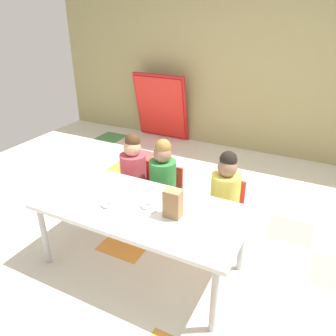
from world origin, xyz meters
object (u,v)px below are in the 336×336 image
Objects in this scene: paper_plate_near_edge at (147,208)px; paper_bag_brown at (173,204)px; donut_powdered_on_plate at (147,206)px; donut_powdered_loose at (108,204)px; craft_table at (141,211)px; seated_child_near_camera at (134,169)px; seated_child_middle_seat at (163,175)px; seated_child_far_right at (226,190)px; paper_plate_center_table at (127,189)px; folded_activity_table at (161,107)px.

paper_bag_brown is at bearing -2.84° from paper_plate_near_edge.
donut_powdered_loose is at bearing -159.49° from donut_powdered_on_plate.
donut_powdered_on_plate is at bearing -0.18° from craft_table.
paper_plate_near_edge is at bearing -50.19° from seated_child_near_camera.
seated_child_middle_seat is 8.50× the size of donut_powdered_loose.
seated_child_far_right is 5.10× the size of paper_plate_center_table.
folded_activity_table is (-1.80, 2.18, -0.02)m from seated_child_far_right.
paper_plate_center_table reaches higher than craft_table.
folded_activity_table is at bearing 110.20° from donut_powdered_loose.
donut_powdered_on_plate is 0.93× the size of donut_powdered_loose.
seated_child_middle_seat is at bearing 180.00° from seated_child_far_right.
folded_activity_table is 10.81× the size of donut_powdered_on_plate.
paper_plate_center_table is (-0.73, -0.45, 0.05)m from seated_child_far_right.
craft_table is 1.81× the size of seated_child_middle_seat.
folded_activity_table is 2.84m from paper_plate_center_table.
donut_powdered_on_plate is at bearing -124.93° from seated_child_far_right.
seated_child_middle_seat is at bearing 106.74° from paper_plate_near_edge.
craft_table is 3.09m from folded_activity_table.
seated_child_middle_seat is at bearing 0.00° from seated_child_near_camera.
paper_bag_brown is at bearing -108.25° from seated_child_far_right.
seated_child_near_camera is at bearing 180.00° from seated_child_far_right.
seated_child_far_right is 2.83m from folded_activity_table.
seated_child_near_camera is (-0.46, 0.62, 0.00)m from craft_table.
seated_child_far_right is at bearing 51.36° from craft_table.
donut_powdered_on_plate is (0.19, -0.62, 0.07)m from seated_child_middle_seat.
paper_plate_near_edge reaches higher than craft_table.
seated_child_middle_seat is 9.13× the size of donut_powdered_on_plate.
paper_plate_center_table is at bearing -63.64° from seated_child_near_camera.
craft_table is at bearing 179.82° from paper_plate_near_edge.
donut_powdered_loose is (-0.11, -0.74, 0.06)m from seated_child_middle_seat.
seated_child_far_right is 0.86m from paper_plate_center_table.
donut_powdered_loose is (-0.30, -0.11, 0.01)m from paper_plate_near_edge.
seated_child_far_right is at bearing 45.14° from donut_powdered_loose.
donut_powdered_loose reaches higher than paper_plate_center_table.
seated_child_far_right is at bearing 0.00° from seated_child_near_camera.
seated_child_far_right is at bearing 0.00° from seated_child_middle_seat.
paper_plate_near_edge is at bearing -30.28° from paper_plate_center_table.
folded_activity_table is 6.04× the size of paper_plate_near_edge.
seated_child_near_camera is 0.84× the size of folded_activity_table.
donut_powdered_on_plate is (0.06, -0.00, 0.07)m from craft_table.
craft_table is 0.77m from seated_child_near_camera.
paper_plate_center_table is 1.79× the size of donut_powdered_on_plate.
paper_plate_near_edge is 0.02m from donut_powdered_on_plate.
paper_bag_brown is 2.04× the size of donut_powdered_loose.
seated_child_middle_seat is 5.10× the size of paper_plate_center_table.
craft_table is at bearing -53.76° from seated_child_near_camera.
paper_plate_center_table is 0.28m from donut_powdered_loose.
craft_table is 0.33m from paper_bag_brown.
folded_activity_table is 3.12m from donut_powdered_on_plate.
donut_powdered_loose is at bearing -159.49° from paper_plate_near_edge.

